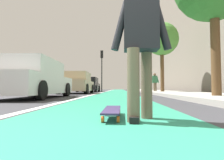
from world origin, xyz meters
The scene contains 13 objects.
ground_plane centered at (10.00, 0.00, 0.00)m, with size 80.00×80.00×0.00m, color #38383D.
bike_lane_paint centered at (24.00, 0.00, 0.00)m, with size 56.00×2.33×0.00m, color #288466.
lane_stripe_white centered at (20.00, 1.31, 0.00)m, with size 52.00×0.16×0.01m, color silver.
sidewalk_curb centered at (18.00, -3.74, 0.07)m, with size 52.00×3.20×0.14m, color #9E9B93.
building_facade centered at (22.00, -6.81, 6.83)m, with size 40.00×1.20×13.66m, color gray.
skateboard centered at (1.32, -0.12, 0.09)m, with size 0.84×0.21×0.11m.
skater_person centered at (1.17, -0.47, 0.94)m, with size 0.46×0.72×1.64m.
parked_car_near centered at (5.83, 3.05, 0.70)m, with size 4.60×1.92×1.47m.
parked_car_mid centered at (11.67, 2.83, 0.72)m, with size 4.17×2.08×1.49m.
parked_car_far centered at (17.62, 2.99, 0.71)m, with size 4.38×2.03×1.48m.
traffic_light centered at (18.51, 1.71, 3.10)m, with size 0.33×0.28×4.50m.
street_tree_mid centered at (12.21, -3.34, 3.95)m, with size 2.41×2.41×5.19m.
pedestrian_distant centered at (13.96, -3.14, 0.93)m, with size 0.45×0.71×1.62m.
Camera 1 is at (-0.95, -0.21, 0.37)m, focal length 28.71 mm.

